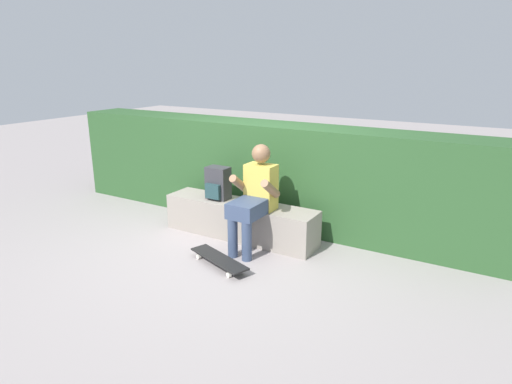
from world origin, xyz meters
TOP-DOWN VIEW (x-y plane):
  - ground_plane at (0.00, 0.00)m, footprint 24.00×24.00m
  - bench_main at (0.00, 0.25)m, footprint 1.95×0.43m
  - person_skater at (0.33, 0.05)m, footprint 0.49×0.62m
  - skateboard_near_person at (0.24, -0.54)m, footprint 0.82×0.46m
  - backpack_on_bench at (-0.32, 0.24)m, footprint 0.28×0.23m
  - hedge_row at (-0.05, 0.96)m, footprint 6.04×0.64m

SIDE VIEW (x-z plane):
  - ground_plane at x=0.00m, z-range 0.00..0.00m
  - skateboard_near_person at x=0.24m, z-range 0.03..0.12m
  - bench_main at x=0.00m, z-range 0.00..0.44m
  - backpack_on_bench at x=-0.32m, z-range 0.44..0.84m
  - person_skater at x=0.33m, z-range 0.05..1.24m
  - hedge_row at x=-0.05m, z-range 0.00..1.31m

